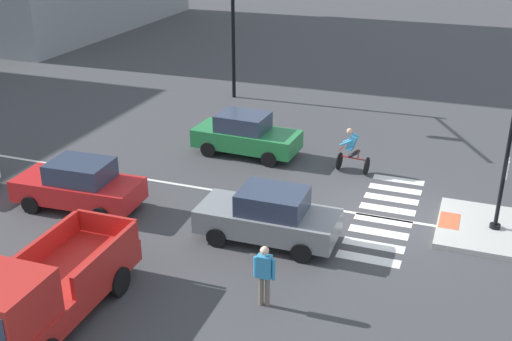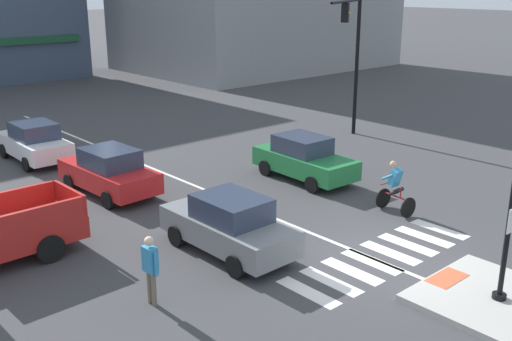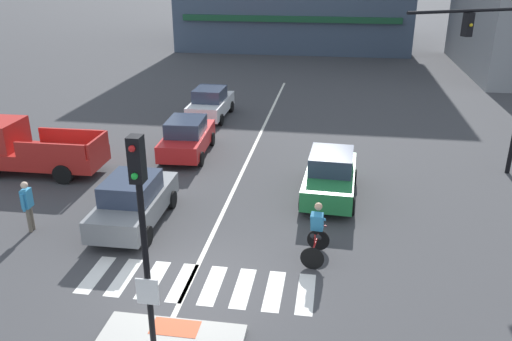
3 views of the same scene
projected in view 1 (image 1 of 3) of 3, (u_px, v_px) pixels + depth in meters
ground_plane at (384, 215)px, 20.03m from camera, size 300.00×300.00×0.00m
traffic_island at (494, 230)px, 18.95m from camera, size 3.23×3.34×0.15m
tactile_pad_front at (449, 220)px, 19.34m from camera, size 1.10×0.60×0.01m
signal_pole at (511, 134)px, 17.71m from camera, size 0.44×0.38×5.04m
crosswalk_stripe_a at (368, 259)px, 17.57m from camera, size 0.44×1.80×0.01m
crosswalk_stripe_b at (374, 245)px, 18.27m from camera, size 0.44×1.80×0.01m
crosswalk_stripe_c at (379, 232)px, 18.97m from camera, size 0.44×1.80×0.01m
crosswalk_stripe_d at (383, 220)px, 19.67m from camera, size 0.44×1.80×0.01m
crosswalk_stripe_e at (387, 209)px, 20.37m from camera, size 0.44×1.80×0.01m
crosswalk_stripe_f at (391, 199)px, 21.07m from camera, size 0.44×1.80×0.01m
crosswalk_stripe_g at (395, 189)px, 21.77m from camera, size 0.44×1.80×0.01m
crosswalk_stripe_h at (399, 180)px, 22.47m from camera, size 0.44×1.80×0.01m
lane_centre_line at (111, 173)px, 23.00m from camera, size 0.14×28.00×0.01m
traffic_light_mast at (235, 14)px, 29.08m from camera, size 4.92×2.64×6.56m
car_green_eastbound_mid at (246, 135)px, 24.43m from camera, size 1.98×4.17×1.64m
car_red_westbound_far at (79, 185)px, 20.17m from camera, size 2.00×4.18×1.64m
car_grey_westbound_near at (269, 216)px, 18.20m from camera, size 1.88×4.12×1.64m
pickup_truck_red_cross_left at (39, 295)px, 14.29m from camera, size 5.13×2.12×2.08m
cyclist at (352, 150)px, 22.82m from camera, size 0.78×1.16×1.68m
pedestrian_at_curb_left at (264, 271)px, 15.20m from camera, size 0.24×0.55×1.67m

